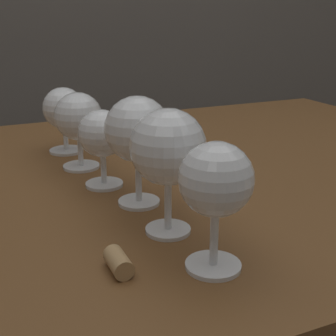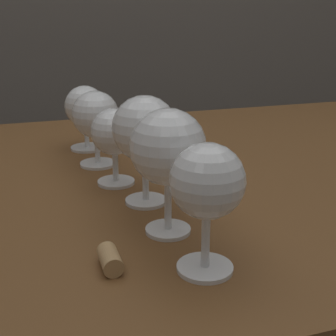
{
  "view_description": "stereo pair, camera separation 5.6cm",
  "coord_description": "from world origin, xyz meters",
  "px_view_note": "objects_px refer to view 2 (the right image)",
  "views": [
    {
      "loc": [
        -0.31,
        -0.7,
        1.02
      ],
      "look_at": [
        -0.09,
        -0.22,
        0.84
      ],
      "focal_mm": 50.22,
      "sensor_mm": 36.0,
      "label": 1
    },
    {
      "loc": [
        -0.26,
        -0.72,
        1.02
      ],
      "look_at": [
        -0.09,
        -0.22,
        0.84
      ],
      "focal_mm": 50.22,
      "sensor_mm": 36.0,
      "label": 2
    }
  ],
  "objects_px": {
    "wine_glass_cabernet": "(114,134)",
    "wine_glass_port": "(96,117)",
    "wine_glass_rose": "(207,185)",
    "wine_glass_merlot": "(145,131)",
    "wine_glass_amber": "(85,108)",
    "wine_glass_white": "(168,148)",
    "cork": "(110,259)"
  },
  "relations": [
    {
      "from": "wine_glass_cabernet",
      "to": "wine_glass_port",
      "type": "bearing_deg",
      "value": 96.59
    },
    {
      "from": "wine_glass_cabernet",
      "to": "wine_glass_port",
      "type": "relative_size",
      "value": 0.92
    },
    {
      "from": "wine_glass_rose",
      "to": "wine_glass_port",
      "type": "distance_m",
      "value": 0.39
    },
    {
      "from": "wine_glass_cabernet",
      "to": "wine_glass_amber",
      "type": "relative_size",
      "value": 0.97
    },
    {
      "from": "wine_glass_amber",
      "to": "wine_glass_rose",
      "type": "bearing_deg",
      "value": -84.05
    },
    {
      "from": "wine_glass_merlot",
      "to": "wine_glass_cabernet",
      "type": "height_order",
      "value": "wine_glass_merlot"
    },
    {
      "from": "wine_glass_white",
      "to": "wine_glass_merlot",
      "type": "relative_size",
      "value": 1.01
    },
    {
      "from": "wine_glass_amber",
      "to": "cork",
      "type": "bearing_deg",
      "value": -95.51
    },
    {
      "from": "wine_glass_port",
      "to": "cork",
      "type": "distance_m",
      "value": 0.36
    },
    {
      "from": "wine_glass_rose",
      "to": "wine_glass_cabernet",
      "type": "bearing_deg",
      "value": 97.34
    },
    {
      "from": "wine_glass_merlot",
      "to": "wine_glass_cabernet",
      "type": "bearing_deg",
      "value": 105.78
    },
    {
      "from": "wine_glass_port",
      "to": "wine_glass_amber",
      "type": "relative_size",
      "value": 1.05
    },
    {
      "from": "wine_glass_white",
      "to": "cork",
      "type": "bearing_deg",
      "value": -143.03
    },
    {
      "from": "wine_glass_merlot",
      "to": "wine_glass_cabernet",
      "type": "distance_m",
      "value": 0.09
    },
    {
      "from": "wine_glass_port",
      "to": "wine_glass_amber",
      "type": "distance_m",
      "value": 0.11
    },
    {
      "from": "wine_glass_rose",
      "to": "wine_glass_cabernet",
      "type": "distance_m",
      "value": 0.29
    },
    {
      "from": "wine_glass_amber",
      "to": "cork",
      "type": "relative_size",
      "value": 2.97
    },
    {
      "from": "wine_glass_white",
      "to": "wine_glass_amber",
      "type": "distance_m",
      "value": 0.4
    },
    {
      "from": "wine_glass_cabernet",
      "to": "wine_glass_amber",
      "type": "height_order",
      "value": "wine_glass_amber"
    },
    {
      "from": "wine_glass_rose",
      "to": "wine_glass_port",
      "type": "bearing_deg",
      "value": 97.15
    },
    {
      "from": "wine_glass_port",
      "to": "wine_glass_rose",
      "type": "bearing_deg",
      "value": -82.85
    },
    {
      "from": "wine_glass_rose",
      "to": "wine_glass_port",
      "type": "xyz_separation_m",
      "value": [
        -0.05,
        0.38,
        -0.01
      ]
    },
    {
      "from": "wine_glass_cabernet",
      "to": "cork",
      "type": "xyz_separation_m",
      "value": [
        -0.06,
        -0.25,
        -0.07
      ]
    },
    {
      "from": "wine_glass_amber",
      "to": "cork",
      "type": "distance_m",
      "value": 0.46
    },
    {
      "from": "wine_glass_rose",
      "to": "wine_glass_amber",
      "type": "height_order",
      "value": "wine_glass_rose"
    },
    {
      "from": "wine_glass_rose",
      "to": "wine_glass_amber",
      "type": "xyz_separation_m",
      "value": [
        -0.05,
        0.49,
        -0.02
      ]
    },
    {
      "from": "wine_glass_port",
      "to": "wine_glass_amber",
      "type": "height_order",
      "value": "wine_glass_port"
    },
    {
      "from": "wine_glass_rose",
      "to": "wine_glass_port",
      "type": "height_order",
      "value": "wine_glass_rose"
    },
    {
      "from": "wine_glass_white",
      "to": "wine_glass_amber",
      "type": "bearing_deg",
      "value": 95.99
    },
    {
      "from": "wine_glass_rose",
      "to": "cork",
      "type": "height_order",
      "value": "wine_glass_rose"
    },
    {
      "from": "wine_glass_port",
      "to": "cork",
      "type": "xyz_separation_m",
      "value": [
        -0.05,
        -0.35,
        -0.08
      ]
    },
    {
      "from": "wine_glass_rose",
      "to": "wine_glass_port",
      "type": "relative_size",
      "value": 1.06
    }
  ]
}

